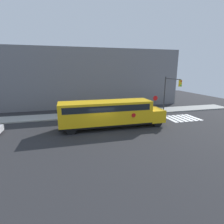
% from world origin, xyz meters
% --- Properties ---
extents(ground_plane, '(60.00, 60.00, 0.00)m').
position_xyz_m(ground_plane, '(0.00, 0.00, 0.00)').
color(ground_plane, '#28282B').
extents(sidewalk_strip, '(44.00, 3.00, 0.15)m').
position_xyz_m(sidewalk_strip, '(0.00, 6.50, 0.07)').
color(sidewalk_strip, '#9E9E99').
rests_on(sidewalk_strip, ground).
extents(building_backdrop, '(32.00, 4.00, 9.47)m').
position_xyz_m(building_backdrop, '(0.00, 13.00, 4.74)').
color(building_backdrop, slate).
rests_on(building_backdrop, ground).
extents(crosswalk_stripes, '(4.00, 3.20, 0.01)m').
position_xyz_m(crosswalk_stripes, '(11.09, 2.00, 0.00)').
color(crosswalk_stripes, white).
rests_on(crosswalk_stripes, ground).
extents(school_bus, '(11.30, 2.57, 2.91)m').
position_xyz_m(school_bus, '(1.03, 0.62, 1.69)').
color(school_bus, yellow).
rests_on(school_bus, ground).
extents(stop_sign, '(0.70, 0.10, 2.51)m').
position_xyz_m(stop_sign, '(9.04, 5.55, 1.66)').
color(stop_sign, '#38383A').
rests_on(stop_sign, ground).
extents(traffic_light, '(0.28, 3.63, 5.19)m').
position_xyz_m(traffic_light, '(10.39, 4.20, 3.48)').
color(traffic_light, '#38383A').
rests_on(traffic_light, ground).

